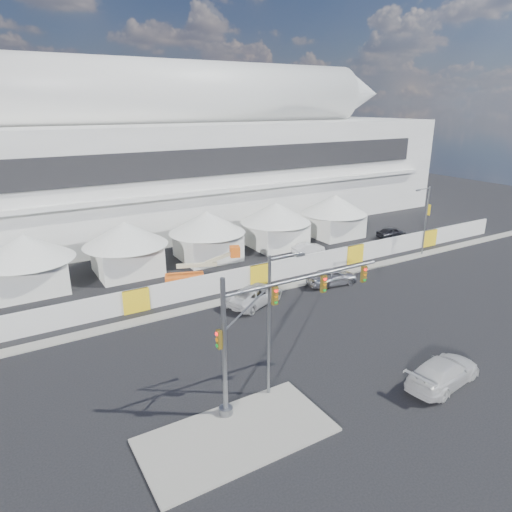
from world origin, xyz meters
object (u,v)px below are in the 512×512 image
traffic_mast (259,332)px  pickup_curb (255,295)px  streetlight_median (272,317)px  streetlight_curb (425,216)px  sedan_silver (332,277)px  pickup_near (443,372)px  boom_lift (191,275)px  lot_car_b (392,232)px  lot_car_a (308,248)px

traffic_mast → pickup_curb: bearing=60.3°
streetlight_median → streetlight_curb: (28.78, 13.30, -0.50)m
pickup_curb → streetlight_median: streetlight_median is taller
sedan_silver → pickup_curb: (-8.45, 0.12, -0.02)m
sedan_silver → streetlight_median: streetlight_median is taller
pickup_near → streetlight_curb: streetlight_curb is taller
pickup_near → boom_lift: size_ratio=0.79×
sedan_silver → streetlight_curb: size_ratio=0.62×
pickup_curb → streetlight_median: size_ratio=0.68×
lot_car_b → streetlight_curb: size_ratio=0.52×
pickup_curb → lot_car_a: (12.32, 8.74, -0.17)m
pickup_curb → lot_car_b: 26.92m
lot_car_a → lot_car_b: bearing=-88.8°
streetlight_median → streetlight_curb: size_ratio=1.09×
streetlight_curb → boom_lift: bearing=168.7°
lot_car_b → pickup_curb: bearing=114.2°
lot_car_b → streetlight_median: bearing=128.6°
sedan_silver → lot_car_b: 19.14m
pickup_curb → pickup_near: pickup_near is taller
traffic_mast → streetlight_median: (1.14, 0.45, 0.45)m
lot_car_b → pickup_near: bearing=144.6°
streetlight_curb → streetlight_median: bearing=-155.2°
boom_lift → streetlight_median: bearing=-78.8°
lot_car_a → streetlight_median: bearing=140.6°
streetlight_median → pickup_near: bearing=-25.5°
lot_car_a → traffic_mast: bearing=139.5°
streetlight_median → streetlight_curb: streetlight_median is taller
traffic_mast → boom_lift: size_ratio=1.46×
pickup_near → boom_lift: bearing=8.0°
sedan_silver → pickup_near: size_ratio=0.84×
pickup_curb → sedan_silver: bearing=-113.0°
lot_car_b → streetlight_median: size_ratio=0.48×
pickup_curb → streetlight_median: bearing=131.5°
pickup_curb → boom_lift: boom_lift is taller
lot_car_b → traffic_mast: traffic_mast is taller
streetlight_curb → sedan_silver: bearing=-173.1°
pickup_curb → traffic_mast: traffic_mast is taller
pickup_curb → pickup_near: size_ratio=1.00×
streetlight_median → traffic_mast: bearing=-158.3°
lot_car_a → streetlight_curb: 13.44m
lot_car_b → streetlight_median: streetlight_median is taller
pickup_near → streetlight_curb: size_ratio=0.74×
pickup_near → lot_car_a: 26.37m
lot_car_a → boom_lift: 15.44m
traffic_mast → streetlight_curb: 32.93m
lot_car_a → lot_car_b: 13.22m
sedan_silver → boom_lift: bearing=66.6°
pickup_near → lot_car_a: pickup_near is taller
pickup_curb → streetlight_curb: (23.02, 1.65, 3.77)m
sedan_silver → streetlight_median: bearing=136.9°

